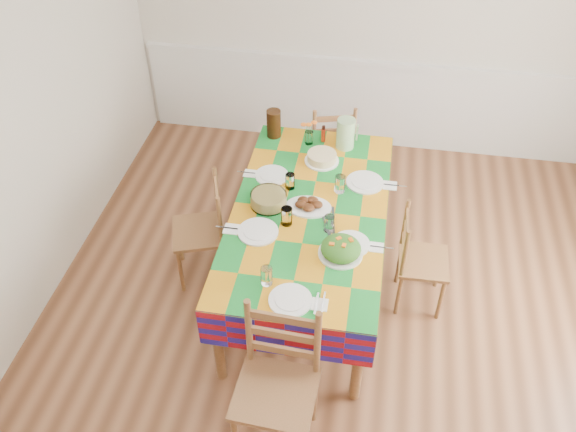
# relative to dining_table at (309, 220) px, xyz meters

# --- Properties ---
(room) EXTENTS (4.58, 5.08, 2.78)m
(room) POSITION_rel_dining_table_xyz_m (0.31, -0.45, 0.65)
(room) COLOR brown
(room) RESTS_ON ground
(wainscot) EXTENTS (4.41, 0.06, 0.92)m
(wainscot) POSITION_rel_dining_table_xyz_m (0.31, 2.04, -0.21)
(wainscot) COLOR white
(wainscot) RESTS_ON room
(dining_table) EXTENTS (1.09, 2.02, 0.78)m
(dining_table) POSITION_rel_dining_table_xyz_m (0.00, 0.00, 0.00)
(dining_table) COLOR brown
(dining_table) RESTS_ON room
(setting_near_head) EXTENTS (0.43, 0.29, 0.13)m
(setting_near_head) POSITION_rel_dining_table_xyz_m (-0.05, -0.79, 0.12)
(setting_near_head) COLOR white
(setting_near_head) RESTS_ON dining_table
(setting_left_near) EXTENTS (0.51, 0.30, 0.13)m
(setting_left_near) POSITION_rel_dining_table_xyz_m (-0.25, -0.24, 0.12)
(setting_left_near) COLOR white
(setting_left_near) RESTS_ON dining_table
(setting_left_far) EXTENTS (0.46, 0.27, 0.12)m
(setting_left_far) POSITION_rel_dining_table_xyz_m (-0.28, 0.30, 0.11)
(setting_left_far) COLOR white
(setting_left_far) RESTS_ON dining_table
(setting_right_near) EXTENTS (0.48, 0.28, 0.12)m
(setting_right_near) POSITION_rel_dining_table_xyz_m (0.27, -0.25, 0.11)
(setting_right_near) COLOR white
(setting_right_near) RESTS_ON dining_table
(setting_right_far) EXTENTS (0.52, 0.30, 0.13)m
(setting_right_far) POSITION_rel_dining_table_xyz_m (0.30, 0.33, 0.12)
(setting_right_far) COLOR white
(setting_right_far) RESTS_ON dining_table
(meat_platter) EXTENTS (0.33, 0.23, 0.06)m
(meat_platter) POSITION_rel_dining_table_xyz_m (-0.01, 0.03, 0.11)
(meat_platter) COLOR white
(meat_platter) RESTS_ON dining_table
(salad_platter) EXTENTS (0.29, 0.29, 0.12)m
(salad_platter) POSITION_rel_dining_table_xyz_m (0.26, -0.39, 0.13)
(salad_platter) COLOR white
(salad_platter) RESTS_ON dining_table
(pasta_bowl) EXTENTS (0.26, 0.26, 0.09)m
(pasta_bowl) POSITION_rel_dining_table_xyz_m (-0.30, 0.02, 0.13)
(pasta_bowl) COLOR white
(pasta_bowl) RESTS_ON dining_table
(cake) EXTENTS (0.27, 0.27, 0.07)m
(cake) POSITION_rel_dining_table_xyz_m (0.01, 0.59, 0.12)
(cake) COLOR white
(cake) RESTS_ON dining_table
(serving_utensils) EXTENTS (0.14, 0.32, 0.01)m
(serving_utensils) POSITION_rel_dining_table_xyz_m (0.15, -0.10, 0.09)
(serving_utensils) COLOR black
(serving_utensils) RESTS_ON dining_table
(flower_vase) EXTENTS (0.13, 0.11, 0.21)m
(flower_vase) POSITION_rel_dining_table_xyz_m (-0.12, 0.81, 0.17)
(flower_vase) COLOR white
(flower_vase) RESTS_ON dining_table
(hot_sauce) EXTENTS (0.03, 0.03, 0.14)m
(hot_sauce) POSITION_rel_dining_table_xyz_m (-0.01, 0.86, 0.16)
(hot_sauce) COLOR red
(hot_sauce) RESTS_ON dining_table
(green_pitcher) EXTENTS (0.15, 0.15, 0.25)m
(green_pitcher) POSITION_rel_dining_table_xyz_m (0.17, 0.82, 0.21)
(green_pitcher) COLOR #9AC78C
(green_pitcher) RESTS_ON dining_table
(tea_pitcher) EXTENTS (0.12, 0.12, 0.23)m
(tea_pitcher) POSITION_rel_dining_table_xyz_m (-0.42, 0.87, 0.20)
(tea_pitcher) COLOR black
(tea_pitcher) RESTS_ON dining_table
(name_card) EXTENTS (0.09, 0.03, 0.02)m
(name_card) POSITION_rel_dining_table_xyz_m (0.00, -0.99, 0.10)
(name_card) COLOR white
(name_card) RESTS_ON dining_table
(chair_near) EXTENTS (0.49, 0.47, 1.06)m
(chair_near) POSITION_rel_dining_table_xyz_m (0.00, -1.27, -0.18)
(chair_near) COLOR brown
(chair_near) RESTS_ON room
(chair_far) EXTENTS (0.49, 0.48, 0.91)m
(chair_far) POSITION_rel_dining_table_xyz_m (0.01, 1.28, -0.25)
(chair_far) COLOR brown
(chair_far) RESTS_ON room
(chair_left) EXTENTS (0.49, 0.50, 0.90)m
(chair_left) POSITION_rel_dining_table_xyz_m (-0.81, 0.01, -0.25)
(chair_left) COLOR brown
(chair_left) RESTS_ON room
(chair_right) EXTENTS (0.37, 0.38, 0.85)m
(chair_right) POSITION_rel_dining_table_xyz_m (0.81, -0.00, -0.28)
(chair_right) COLOR brown
(chair_right) RESTS_ON room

